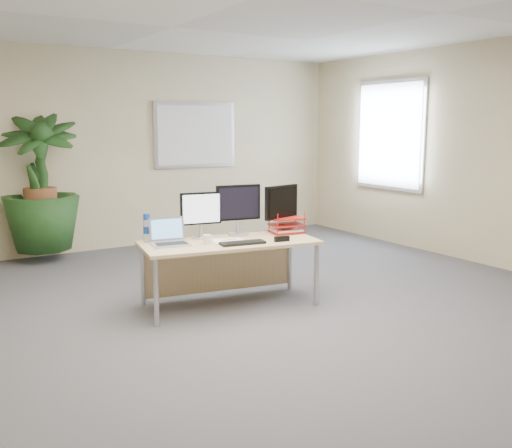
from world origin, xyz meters
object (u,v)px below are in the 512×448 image
floor_plant (41,202)px  laptop (169,238)px  desk (227,253)px  monitor_right (238,207)px  monitor_left (201,212)px

floor_plant → laptop: 2.69m
desk → monitor_right: size_ratio=3.48×
monitor_left → monitor_right: monitor_right is taller
monitor_right → floor_plant: bearing=117.1°
monitor_left → laptop: monitor_left is taller
monitor_right → laptop: bearing=-178.0°
floor_plant → laptop: (0.58, -2.63, -0.06)m
desk → monitor_left: (-0.17, 0.18, 0.38)m
laptop → monitor_left: bearing=13.3°
monitor_left → laptop: (-0.37, -0.09, -0.20)m
desk → monitor_left: bearing=133.6°
monitor_left → floor_plant: bearing=110.5°
laptop → monitor_right: bearing=2.0°
floor_plant → monitor_right: floor_plant is taller
monitor_left → monitor_right: (0.38, -0.06, 0.03)m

